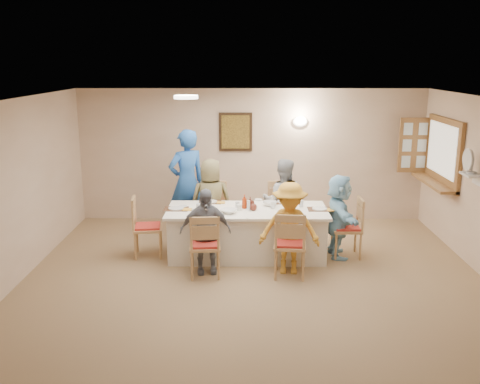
{
  "coord_description": "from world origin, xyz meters",
  "views": [
    {
      "loc": [
        -0.14,
        -6.49,
        2.99
      ],
      "look_at": [
        -0.2,
        1.4,
        1.05
      ],
      "focal_mm": 40.0,
      "sensor_mm": 36.0,
      "label": 1
    }
  ],
  "objects_px": {
    "desk_fan": "(470,164)",
    "chair_front_right": "(290,243)",
    "dining_table": "(247,233)",
    "diner_front_right": "(289,228)",
    "chair_right_end": "(347,227)",
    "condiment_ketchup": "(244,202)",
    "chair_left_end": "(148,226)",
    "caregiver": "(187,182)",
    "diner_front_left": "(205,231)",
    "diner_back_right": "(283,201)",
    "diner_back_left": "(211,201)",
    "serving_hatch": "(443,152)",
    "chair_front_left": "(205,244)",
    "diner_right_end": "(339,216)",
    "chair_back_right": "(282,211)",
    "chair_back_left": "(212,211)"
  },
  "relations": [
    {
      "from": "chair_back_left",
      "to": "chair_right_end",
      "type": "relative_size",
      "value": 1.06
    },
    {
      "from": "dining_table",
      "to": "diner_front_right",
      "type": "distance_m",
      "value": 0.95
    },
    {
      "from": "chair_back_right",
      "to": "chair_front_right",
      "type": "distance_m",
      "value": 1.6
    },
    {
      "from": "diner_front_left",
      "to": "serving_hatch",
      "type": "bearing_deg",
      "value": 15.01
    },
    {
      "from": "condiment_ketchup",
      "to": "diner_front_left",
      "type": "bearing_deg",
      "value": -127.46
    },
    {
      "from": "desk_fan",
      "to": "chair_left_end",
      "type": "xyz_separation_m",
      "value": [
        -4.74,
        0.41,
        -1.07
      ]
    },
    {
      "from": "dining_table",
      "to": "condiment_ketchup",
      "type": "xyz_separation_m",
      "value": [
        -0.04,
        0.05,
        0.49
      ]
    },
    {
      "from": "dining_table",
      "to": "diner_front_right",
      "type": "height_order",
      "value": "diner_front_right"
    },
    {
      "from": "dining_table",
      "to": "diner_front_left",
      "type": "relative_size",
      "value": 1.98
    },
    {
      "from": "desk_fan",
      "to": "diner_back_right",
      "type": "xyz_separation_m",
      "value": [
        -2.59,
        1.09,
        -0.84
      ]
    },
    {
      "from": "condiment_ketchup",
      "to": "diner_front_right",
      "type": "bearing_deg",
      "value": -48.63
    },
    {
      "from": "serving_hatch",
      "to": "chair_right_end",
      "type": "bearing_deg",
      "value": -151.85
    },
    {
      "from": "desk_fan",
      "to": "chair_front_right",
      "type": "distance_m",
      "value": 2.83
    },
    {
      "from": "diner_right_end",
      "to": "chair_left_end",
      "type": "bearing_deg",
      "value": 88.98
    },
    {
      "from": "diner_back_left",
      "to": "desk_fan",
      "type": "bearing_deg",
      "value": 156.18
    },
    {
      "from": "diner_back_left",
      "to": "condiment_ketchup",
      "type": "height_order",
      "value": "diner_back_left"
    },
    {
      "from": "chair_right_end",
      "to": "diner_back_left",
      "type": "relative_size",
      "value": 0.66
    },
    {
      "from": "desk_fan",
      "to": "diner_front_left",
      "type": "xyz_separation_m",
      "value": [
        -3.79,
        -0.27,
        -0.92
      ]
    },
    {
      "from": "dining_table",
      "to": "chair_back_right",
      "type": "bearing_deg",
      "value": 53.13
    },
    {
      "from": "dining_table",
      "to": "diner_back_left",
      "type": "relative_size",
      "value": 1.73
    },
    {
      "from": "chair_left_end",
      "to": "diner_back_right",
      "type": "height_order",
      "value": "diner_back_right"
    },
    {
      "from": "serving_hatch",
      "to": "chair_front_right",
      "type": "xyz_separation_m",
      "value": [
        -2.7,
        -1.74,
        -1.01
      ]
    },
    {
      "from": "desk_fan",
      "to": "chair_left_end",
      "type": "relative_size",
      "value": 0.31
    },
    {
      "from": "chair_front_right",
      "to": "diner_front_left",
      "type": "xyz_separation_m",
      "value": [
        -1.2,
        0.12,
        0.14
      ]
    },
    {
      "from": "serving_hatch",
      "to": "chair_front_left",
      "type": "xyz_separation_m",
      "value": [
        -3.9,
        -1.74,
        -1.03
      ]
    },
    {
      "from": "diner_front_left",
      "to": "chair_back_left",
      "type": "bearing_deg",
      "value": 82.49
    },
    {
      "from": "desk_fan",
      "to": "chair_front_left",
      "type": "bearing_deg",
      "value": -174.17
    },
    {
      "from": "chair_back_right",
      "to": "diner_front_left",
      "type": "xyz_separation_m",
      "value": [
        -1.2,
        -1.48,
        0.13
      ]
    },
    {
      "from": "dining_table",
      "to": "diner_front_left",
      "type": "height_order",
      "value": "diner_front_left"
    },
    {
      "from": "chair_front_right",
      "to": "caregiver",
      "type": "xyz_separation_m",
      "value": [
        -1.65,
        1.95,
        0.44
      ]
    },
    {
      "from": "chair_back_left",
      "to": "chair_front_right",
      "type": "xyz_separation_m",
      "value": [
        1.2,
        -1.6,
        -0.01
      ]
    },
    {
      "from": "chair_front_left",
      "to": "diner_front_left",
      "type": "distance_m",
      "value": 0.2
    },
    {
      "from": "desk_fan",
      "to": "chair_left_end",
      "type": "distance_m",
      "value": 4.88
    },
    {
      "from": "diner_back_left",
      "to": "caregiver",
      "type": "relative_size",
      "value": 0.77
    },
    {
      "from": "chair_back_right",
      "to": "chair_right_end",
      "type": "height_order",
      "value": "chair_back_right"
    },
    {
      "from": "chair_front_right",
      "to": "caregiver",
      "type": "relative_size",
      "value": 0.52
    },
    {
      "from": "chair_back_left",
      "to": "chair_front_right",
      "type": "distance_m",
      "value": 2.0
    },
    {
      "from": "diner_back_right",
      "to": "diner_right_end",
      "type": "height_order",
      "value": "diner_back_right"
    },
    {
      "from": "diner_back_right",
      "to": "condiment_ketchup",
      "type": "bearing_deg",
      "value": 49.95
    },
    {
      "from": "chair_back_right",
      "to": "diner_back_left",
      "type": "distance_m",
      "value": 1.23
    },
    {
      "from": "chair_back_right",
      "to": "chair_front_left",
      "type": "relative_size",
      "value": 1.06
    },
    {
      "from": "dining_table",
      "to": "chair_front_left",
      "type": "bearing_deg",
      "value": -126.87
    },
    {
      "from": "serving_hatch",
      "to": "desk_fan",
      "type": "relative_size",
      "value": 5.0
    },
    {
      "from": "chair_left_end",
      "to": "chair_right_end",
      "type": "height_order",
      "value": "chair_left_end"
    },
    {
      "from": "diner_right_end",
      "to": "condiment_ketchup",
      "type": "relative_size",
      "value": 5.98
    },
    {
      "from": "chair_front_right",
      "to": "chair_right_end",
      "type": "distance_m",
      "value": 1.24
    },
    {
      "from": "chair_front_right",
      "to": "diner_front_left",
      "type": "relative_size",
      "value": 0.78
    },
    {
      "from": "chair_front_right",
      "to": "caregiver",
      "type": "distance_m",
      "value": 2.59
    },
    {
      "from": "desk_fan",
      "to": "chair_front_left",
      "type": "distance_m",
      "value": 3.96
    },
    {
      "from": "diner_front_right",
      "to": "serving_hatch",
      "type": "bearing_deg",
      "value": 36.83
    }
  ]
}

